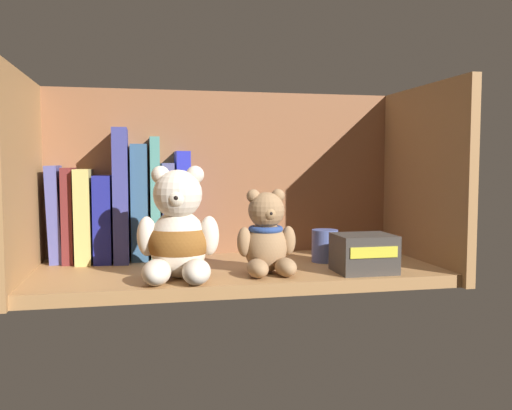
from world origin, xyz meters
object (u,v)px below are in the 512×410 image
book_1 (70,214)px  book_4 (122,195)px  pillar_candle (325,246)px  small_product_box (364,253)px  book_0 (57,214)px  book_7 (168,210)px  book_5 (140,202)px  book_8 (182,204)px  teddy_bear_larger (178,235)px  book_2 (85,215)px  book_3 (104,218)px  teddy_bear_smaller (267,237)px  book_6 (155,198)px

book_1 → book_4: (8.93, 0.00, 3.41)cm
pillar_candle → small_product_box: bearing=-73.6°
book_0 → book_7: bearing=0.0°
book_5 → pillar_candle: (31.91, -10.43, -7.51)cm
book_8 → teddy_bear_larger: book_8 is taller
book_2 → book_8: bearing=0.0°
book_1 → book_3: (5.78, 0.00, -0.68)cm
book_3 → book_7: book_7 is taller
teddy_bear_smaller → book_0: bearing=151.8°
book_1 → book_4: 9.56cm
book_7 → small_product_box: bearing=-34.6°
book_5 → teddy_bear_smaller: bearing=-42.9°
pillar_candle → book_3: bearing=164.7°
book_0 → book_7: size_ratio=0.97×
pillar_candle → teddy_bear_larger: bearing=-161.0°
book_6 → book_1: bearing=180.0°
pillar_candle → book_0: bearing=167.3°
book_1 → small_product_box: bearing=-23.7°
book_8 → book_0: bearing=180.0°
book_6 → teddy_bear_larger: 20.15cm
teddy_bear_larger → teddy_bear_smaller: (13.91, 1.24, -1.00)cm
book_4 → book_6: bearing=0.0°
teddy_bear_smaller → book_8: bearing=123.0°
book_1 → book_4: book_4 is taller
pillar_candle → small_product_box: (3.00, -10.20, 0.19)cm
book_7 → pillar_candle: size_ratio=3.07×
book_8 → teddy_bear_smaller: 22.11cm
book_7 → book_8: book_8 is taller
book_4 → teddy_bear_larger: bearing=-65.6°
book_0 → book_6: size_ratio=0.77×
book_2 → teddy_bear_larger: size_ratio=0.96×
book_3 → teddy_bear_smaller: bearing=-35.1°
book_3 → teddy_bear_larger: teddy_bear_larger is taller
book_3 → book_4: 5.16cm
book_6 → teddy_bear_larger: bearing=-81.4°
book_7 → teddy_bear_smaller: 23.51cm
book_8 → book_3: bearing=180.0°
small_product_box → book_7: bearing=145.4°
book_4 → small_product_box: (38.07, -20.63, -8.67)cm
book_1 → teddy_bear_larger: size_ratio=0.98×
book_5 → pillar_candle: book_5 is taller
book_4 → book_7: bearing=0.0°
book_8 → pillar_candle: book_8 is taller
book_3 → book_2: bearing=180.0°
book_7 → teddy_bear_smaller: (14.55, -18.22, -3.02)cm
book_2 → book_6: book_6 is taller
book_4 → small_product_box: 44.16cm
book_6 → teddy_bear_larger: (2.94, -19.46, -4.31)cm
book_0 → book_1: book_0 is taller
book_6 → teddy_bear_smaller: 25.38cm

